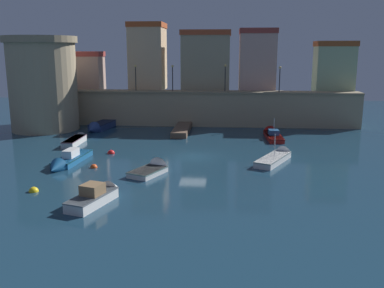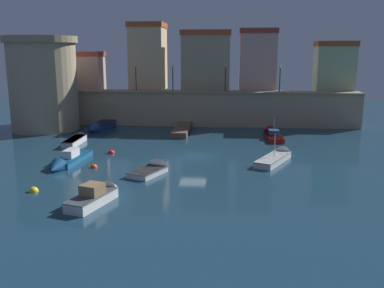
# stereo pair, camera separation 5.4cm
# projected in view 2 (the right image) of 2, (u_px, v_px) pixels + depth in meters

# --- Properties ---
(ground_plane) EXTENTS (97.95, 97.95, 0.00)m
(ground_plane) POSITION_uv_depth(u_px,v_px,m) (193.00, 157.00, 40.29)
(ground_plane) COLOR #19384C
(quay_wall) EXTENTS (40.82, 2.94, 4.63)m
(quay_wall) POSITION_uv_depth(u_px,v_px,m) (204.00, 108.00, 56.96)
(quay_wall) COLOR tan
(quay_wall) RESTS_ON ground
(old_town_backdrop) EXTENTS (39.09, 5.67, 9.33)m
(old_town_backdrop) POSITION_uv_depth(u_px,v_px,m) (206.00, 61.00, 59.20)
(old_town_backdrop) COLOR tan
(old_town_backdrop) RESTS_ON ground
(fortress_tower) EXTENTS (8.96, 8.96, 11.64)m
(fortress_tower) POSITION_uv_depth(u_px,v_px,m) (43.00, 83.00, 53.14)
(fortress_tower) COLOR tan
(fortress_tower) RESTS_ON ground
(pier_dock) EXTENTS (1.84, 8.01, 0.70)m
(pier_dock) POSITION_uv_depth(u_px,v_px,m) (182.00, 130.00, 52.40)
(pier_dock) COLOR brown
(pier_dock) RESTS_ON ground
(quay_lamp_0) EXTENTS (0.32, 0.32, 3.42)m
(quay_lamp_0) POSITION_uv_depth(u_px,v_px,m) (136.00, 73.00, 56.74)
(quay_lamp_0) COLOR black
(quay_lamp_0) RESTS_ON quay_wall
(quay_lamp_1) EXTENTS (0.32, 0.32, 3.41)m
(quay_lamp_1) POSITION_uv_depth(u_px,v_px,m) (173.00, 74.00, 56.33)
(quay_lamp_1) COLOR black
(quay_lamp_1) RESTS_ON quay_wall
(quay_lamp_2) EXTENTS (0.32, 0.32, 3.52)m
(quay_lamp_2) POSITION_uv_depth(u_px,v_px,m) (225.00, 73.00, 55.73)
(quay_lamp_2) COLOR black
(quay_lamp_2) RESTS_ON quay_wall
(quay_lamp_3) EXTENTS (0.32, 0.32, 3.28)m
(quay_lamp_3) POSITION_uv_depth(u_px,v_px,m) (280.00, 75.00, 55.16)
(quay_lamp_3) COLOR black
(quay_lamp_3) RESTS_ON quay_wall
(moored_boat_0) EXTENTS (3.39, 4.55, 1.80)m
(moored_boat_0) POSITION_uv_depth(u_px,v_px,m) (154.00, 169.00, 35.28)
(moored_boat_0) COLOR white
(moored_boat_0) RESTS_ON ground
(moored_boat_1) EXTENTS (2.93, 5.35, 1.77)m
(moored_boat_1) POSITION_uv_depth(u_px,v_px,m) (98.00, 195.00, 28.33)
(moored_boat_1) COLOR white
(moored_boat_1) RESTS_ON ground
(moored_boat_2) EXTENTS (2.09, 7.01, 1.71)m
(moored_boat_2) POSITION_uv_depth(u_px,v_px,m) (67.00, 161.00, 37.47)
(moored_boat_2) COLOR #195689
(moored_boat_2) RESTS_ON ground
(moored_boat_3) EXTENTS (4.38, 6.78, 3.06)m
(moored_boat_3) POSITION_uv_depth(u_px,v_px,m) (278.00, 157.00, 39.16)
(moored_boat_3) COLOR white
(moored_boat_3) RESTS_ON ground
(moored_boat_4) EXTENTS (1.90, 7.27, 2.94)m
(moored_boat_4) POSITION_uv_depth(u_px,v_px,m) (272.00, 134.00, 49.84)
(moored_boat_4) COLOR red
(moored_boat_4) RESTS_ON ground
(moored_boat_5) EXTENTS (2.62, 6.81, 1.71)m
(moored_boat_5) POSITION_uv_depth(u_px,v_px,m) (100.00, 126.00, 54.21)
(moored_boat_5) COLOR navy
(moored_boat_5) RESTS_ON ground
(moored_boat_6) EXTENTS (1.34, 6.00, 1.17)m
(moored_boat_6) POSITION_uv_depth(u_px,v_px,m) (77.00, 140.00, 46.44)
(moored_boat_6) COLOR silver
(moored_boat_6) RESTS_ON ground
(mooring_buoy_0) EXTENTS (0.62, 0.62, 0.62)m
(mooring_buoy_0) POSITION_uv_depth(u_px,v_px,m) (94.00, 168.00, 36.62)
(mooring_buoy_0) COLOR #EA4C19
(mooring_buoy_0) RESTS_ON ground
(mooring_buoy_1) EXTENTS (0.72, 0.72, 0.72)m
(mooring_buoy_1) POSITION_uv_depth(u_px,v_px,m) (111.00, 153.00, 41.68)
(mooring_buoy_1) COLOR red
(mooring_buoy_1) RESTS_ON ground
(mooring_buoy_2) EXTENTS (0.69, 0.69, 0.69)m
(mooring_buoy_2) POSITION_uv_depth(u_px,v_px,m) (34.00, 192.00, 30.42)
(mooring_buoy_2) COLOR yellow
(mooring_buoy_2) RESTS_ON ground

